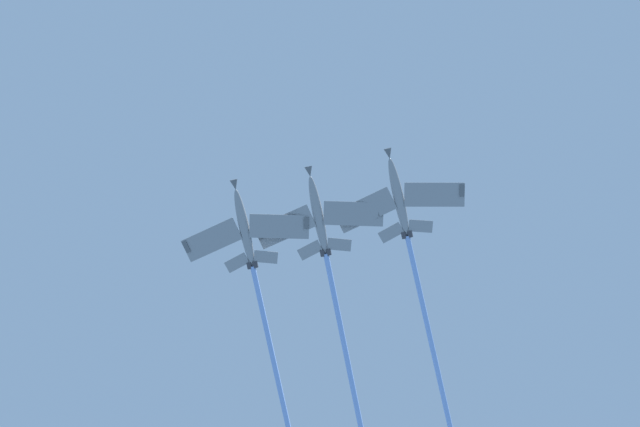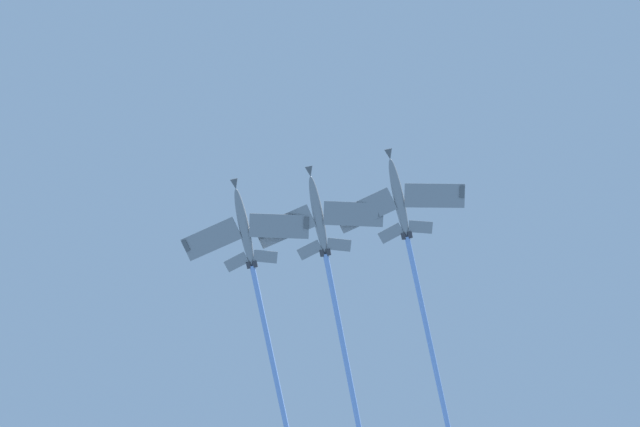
{
  "view_description": "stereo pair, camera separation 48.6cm",
  "coord_description": "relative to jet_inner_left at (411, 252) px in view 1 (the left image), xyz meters",
  "views": [
    {
      "loc": [
        35.39,
        4.33,
        1.72
      ],
      "look_at": [
        -9.24,
        -22.99,
        113.29
      ],
      "focal_mm": 45.92,
      "sensor_mm": 36.0,
      "label": 1
    },
    {
      "loc": [
        35.64,
        3.91,
        1.72
      ],
      "look_at": [
        -9.24,
        -22.99,
        113.29
      ],
      "focal_mm": 45.92,
      "sensor_mm": 36.0,
      "label": 2
    }
  ],
  "objects": [
    {
      "name": "jet_centre",
      "position": [
        2.18,
        -12.65,
        -1.16
      ],
      "size": [
        50.62,
        25.13,
        19.98
      ],
      "color": "gray"
    },
    {
      "name": "jet_inner_right",
      "position": [
        6.32,
        -23.16,
        -1.37
      ],
      "size": [
        52.02,
        25.34,
        18.67
      ],
      "color": "gray"
    },
    {
      "name": "jet_inner_left",
      "position": [
        0.0,
        0.0,
        0.0
      ],
      "size": [
        47.49,
        22.65,
        17.54
      ],
      "color": "gray"
    }
  ]
}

